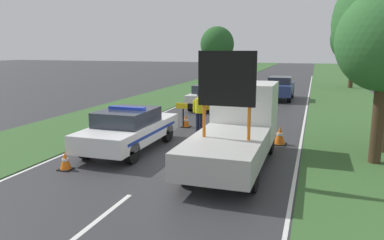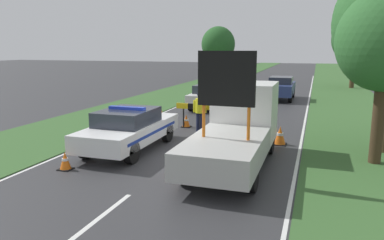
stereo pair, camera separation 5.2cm
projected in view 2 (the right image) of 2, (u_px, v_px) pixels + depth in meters
ground_plane at (174, 160)px, 12.19m from camera, size 160.00×160.00×0.00m
lane_markings at (243, 106)px, 23.23m from camera, size 7.76×55.98×0.01m
grass_verge_left at (190, 89)px, 32.76m from camera, size 4.67×120.00×0.03m
grass_verge_right at (343, 95)px, 28.88m from camera, size 4.67×120.00×0.03m
police_car at (129, 128)px, 13.29m from camera, size 1.91×4.86×1.58m
work_truck at (238, 126)px, 11.85m from camera, size 2.02×5.88×3.52m
road_barrier at (212, 109)px, 16.53m from camera, size 3.31×0.08×1.12m
police_officer at (200, 109)px, 16.08m from camera, size 0.60×0.38×1.67m
pedestrian_civilian at (217, 110)px, 15.71m from camera, size 0.62×0.40×1.74m
traffic_cone_near_police at (65, 161)px, 11.17m from camera, size 0.39×0.39×0.55m
traffic_cone_centre_front at (186, 121)px, 17.17m from camera, size 0.42×0.42×0.58m
traffic_cone_near_truck at (161, 114)px, 18.49m from camera, size 0.51×0.51×0.70m
traffic_cone_behind_barrier at (177, 165)px, 10.57m from camera, size 0.49×0.49×0.68m
traffic_cone_lane_edge at (280, 136)px, 14.06m from camera, size 0.51×0.51×0.70m
queued_car_van_white at (210, 96)px, 22.36m from camera, size 1.81×3.94×1.43m
queued_car_hatch_blue at (281, 88)px, 26.13m from camera, size 1.71×4.25×1.61m
roadside_tree_near_left at (218, 44)px, 39.29m from camera, size 3.52×3.52×5.79m
roadside_tree_mid_left at (355, 39)px, 32.87m from camera, size 3.99×3.99×6.43m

